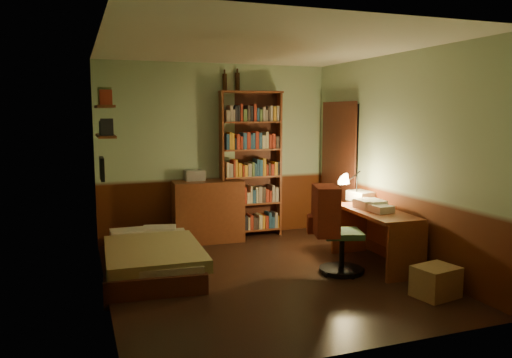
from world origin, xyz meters
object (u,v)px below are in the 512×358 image
object	(u,v)px
desk_lamp	(357,179)
cardboard_box_b	(434,280)
bookshelf	(251,165)
cardboard_box_a	(436,282)
office_chair	(342,228)
dresser	(208,211)
mini_stereo	(194,175)
bed	(151,247)
desk	(375,238)

from	to	relation	value
desk_lamp	cardboard_box_b	world-z (taller)	desk_lamp
bookshelf	cardboard_box_a	bearing A→B (deg)	-66.75
cardboard_box_a	cardboard_box_b	world-z (taller)	cardboard_box_a
office_chair	cardboard_box_b	xyz separation A→B (m)	(0.65, -0.83, -0.43)
dresser	cardboard_box_a	size ratio (longest dim) A/B	2.37
mini_stereo	office_chair	xyz separation A→B (m)	(1.27, -2.11, -0.43)
cardboard_box_a	cardboard_box_b	size ratio (longest dim) A/B	1.44
bed	desk_lamp	size ratio (longest dim) A/B	3.09
dresser	office_chair	size ratio (longest dim) A/B	0.94
cardboard_box_a	desk	bearing A→B (deg)	88.96
dresser	office_chair	distance (m)	2.27
mini_stereo	cardboard_box_a	distance (m)	3.69
dresser	desk	distance (m)	2.49
office_chair	desk	bearing A→B (deg)	29.46
bed	dresser	xyz separation A→B (m)	(0.99, 1.13, 0.16)
bed	cardboard_box_a	world-z (taller)	bed
desk_lamp	cardboard_box_a	size ratio (longest dim) A/B	1.47
dresser	office_chair	xyz separation A→B (m)	(1.11, -1.98, 0.09)
dresser	office_chair	bearing A→B (deg)	-57.52
mini_stereo	desk	xyz separation A→B (m)	(1.80, -1.99, -0.62)
mini_stereo	desk_lamp	bearing A→B (deg)	-36.45
bed	mini_stereo	world-z (taller)	mini_stereo
dresser	office_chair	world-z (taller)	office_chair
cardboard_box_b	bed	bearing A→B (deg)	148.48
cardboard_box_a	mini_stereo	bearing A→B (deg)	119.68
bookshelf	office_chair	xyz separation A→B (m)	(0.41, -2.07, -0.56)
bed	desk	size ratio (longest dim) A/B	1.49
desk_lamp	dresser	bearing A→B (deg)	157.01
bookshelf	dresser	bearing A→B (deg)	-166.45
bed	bookshelf	size ratio (longest dim) A/B	0.87
bed	mini_stereo	bearing A→B (deg)	61.76
desk_lamp	office_chair	world-z (taller)	desk_lamp
mini_stereo	bed	bearing A→B (deg)	-123.74
mini_stereo	desk_lamp	distance (m)	2.35
desk	office_chair	bearing A→B (deg)	-165.16
bed	cardboard_box_a	bearing A→B (deg)	-30.53
cardboard_box_b	desk_lamp	bearing A→B (deg)	91.03
cardboard_box_a	cardboard_box_b	distance (m)	0.24
mini_stereo	office_chair	size ratio (longest dim) A/B	0.26
mini_stereo	desk_lamp	world-z (taller)	desk_lamp
desk_lamp	office_chair	bearing A→B (deg)	-117.87
office_chair	mini_stereo	bearing A→B (deg)	138.57
bookshelf	cardboard_box_b	size ratio (longest dim) A/B	7.47
desk_lamp	bookshelf	bearing A→B (deg)	140.54
mini_stereo	bookshelf	world-z (taller)	bookshelf
mini_stereo	desk	bearing A→B (deg)	-48.23
bookshelf	desk	bearing A→B (deg)	-57.62
desk	cardboard_box_a	size ratio (longest dim) A/B	3.03
bed	dresser	bearing A→B (deg)	54.00
desk	mini_stereo	bearing A→B (deg)	135.01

